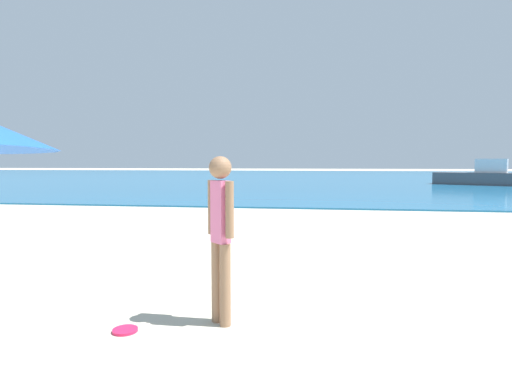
{
  "coord_description": "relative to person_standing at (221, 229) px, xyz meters",
  "views": [
    {
      "loc": [
        1.15,
        0.91,
        1.57
      ],
      "look_at": [
        0.08,
        8.34,
        1.02
      ],
      "focal_mm": 28.86,
      "sensor_mm": 36.0,
      "label": 1
    }
  ],
  "objects": [
    {
      "name": "water",
      "position": [
        -0.26,
        39.86,
        -0.89
      ],
      "size": [
        160.0,
        60.0,
        0.06
      ],
      "primitive_type": "cube",
      "color": "#1E6B9E",
      "rests_on": "ground"
    },
    {
      "name": "person_standing",
      "position": [
        0.0,
        0.0,
        0.0
      ],
      "size": [
        0.3,
        0.28,
        1.62
      ],
      "rotation": [
        0.0,
        0.0,
        5.55
      ],
      "color": "#936B4C",
      "rests_on": "ground"
    },
    {
      "name": "frisbee",
      "position": [
        -0.84,
        -0.32,
        -0.91
      ],
      "size": [
        0.23,
        0.23,
        0.03
      ],
      "primitive_type": "cylinder",
      "color": "#E51E4C",
      "rests_on": "ground"
    },
    {
      "name": "boat_near",
      "position": [
        11.68,
        25.37,
        -0.27
      ],
      "size": [
        5.25,
        3.73,
        1.72
      ],
      "rotation": [
        0.0,
        0.0,
        2.67
      ],
      "color": "#4C4C51",
      "rests_on": "water"
    }
  ]
}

